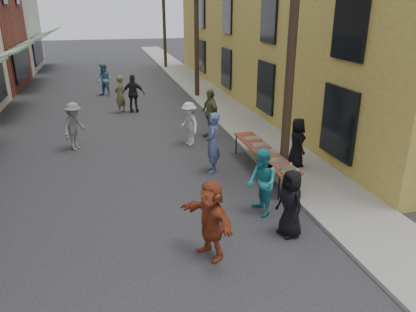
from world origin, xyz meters
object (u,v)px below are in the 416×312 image
utility_pole_near (293,25)px  catering_tray_sausage (286,169)px  utility_pole_far (164,12)px  serving_table (264,152)px  guest_front_a (291,203)px  utility_pole_mid (196,15)px  guest_front_c (262,182)px  server (297,142)px

utility_pole_near → catering_tray_sausage: (-0.50, -1.25, -3.71)m
utility_pole_far → serving_table: size_ratio=2.25×
utility_pole_near → guest_front_a: bearing=-112.0°
utility_pole_mid → guest_front_a: bearing=-94.9°
guest_front_a → guest_front_c: bearing=-179.3°
utility_pole_far → catering_tray_sausage: bearing=-91.1°
guest_front_c → utility_pole_mid: bearing=170.9°
utility_pole_near → server: 3.70m
utility_pole_far → guest_front_c: (-1.55, -26.09, -3.64)m
utility_pole_near → utility_pole_far: 24.00m
utility_pole_near → catering_tray_sausage: bearing=-111.9°
utility_pole_far → serving_table: utility_pole_far is taller
utility_pole_far → utility_pole_near: bearing=-90.0°
utility_pole_near → serving_table: size_ratio=2.25×
utility_pole_far → guest_front_a: bearing=-92.7°
utility_pole_near → utility_pole_mid: (0.00, 12.00, 0.00)m
guest_front_a → server: server is taller
utility_pole_mid → guest_front_a: 15.69m
utility_pole_far → server: size_ratio=5.68×
utility_pole_far → server: bearing=-88.4°
serving_table → guest_front_a: 3.68m
guest_front_a → utility_pole_near: bearing=145.3°
utility_pole_mid → utility_pole_near: bearing=-90.0°
utility_pole_far → server: utility_pole_far is taller
catering_tray_sausage → guest_front_a: size_ratio=0.31×
utility_pole_mid → guest_front_c: bearing=-96.3°
guest_front_c → server: 3.40m
utility_pole_far → guest_front_c: utility_pole_far is taller
utility_pole_far → guest_front_c: 26.38m
guest_front_c → server: guest_front_c is taller
serving_table → catering_tray_sausage: catering_tray_sausage is taller
catering_tray_sausage → guest_front_c: (-1.05, -0.84, 0.07)m
catering_tray_sausage → utility_pole_mid: bearing=87.8°
utility_pole_far → catering_tray_sausage: (-0.50, -25.25, -3.71)m
guest_front_c → server: bearing=136.7°
utility_pole_mid → guest_front_c: utility_pole_mid is taller
utility_pole_far → catering_tray_sausage: 25.52m
utility_pole_near → guest_front_a: utility_pole_near is taller
serving_table → guest_front_a: size_ratio=2.51×
utility_pole_mid → catering_tray_sausage: (-0.50, -13.25, -3.71)m
serving_table → server: server is taller
utility_pole_near → utility_pole_mid: size_ratio=1.00×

